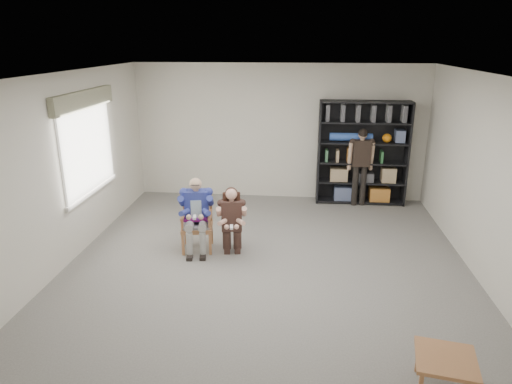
# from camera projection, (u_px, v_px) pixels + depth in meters

# --- Properties ---
(room_shell) EXTENTS (6.00, 7.00, 2.80)m
(room_shell) POSITION_uv_depth(u_px,v_px,m) (266.00, 182.00, 6.17)
(room_shell) COLOR silver
(room_shell) RESTS_ON ground
(floor) EXTENTS (6.00, 7.00, 0.01)m
(floor) POSITION_uv_depth(u_px,v_px,m) (266.00, 274.00, 6.62)
(floor) COLOR slate
(floor) RESTS_ON ground
(window_left) EXTENTS (0.16, 2.00, 1.75)m
(window_left) POSITION_uv_depth(u_px,v_px,m) (88.00, 145.00, 7.32)
(window_left) COLOR white
(window_left) RESTS_ON room_shell
(armchair) EXTENTS (0.60, 0.59, 0.93)m
(armchair) POSITION_uv_depth(u_px,v_px,m) (197.00, 223.00, 7.26)
(armchair) COLOR #AC7C49
(armchair) RESTS_ON floor
(seated_man) EXTENTS (0.61, 0.79, 1.20)m
(seated_man) POSITION_uv_depth(u_px,v_px,m) (197.00, 215.00, 7.21)
(seated_man) COLOR navy
(seated_man) RESTS_ON floor
(kneeling_woman) EXTENTS (0.56, 0.80, 1.10)m
(kneeling_woman) POSITION_uv_depth(u_px,v_px,m) (232.00, 222.00, 7.06)
(kneeling_woman) COLOR #341F1C
(kneeling_woman) RESTS_ON floor
(bookshelf) EXTENTS (1.80, 0.38, 2.10)m
(bookshelf) POSITION_uv_depth(u_px,v_px,m) (362.00, 153.00, 9.22)
(bookshelf) COLOR black
(bookshelf) RESTS_ON floor
(standing_man) EXTENTS (0.52, 0.32, 1.59)m
(standing_man) POSITION_uv_depth(u_px,v_px,m) (360.00, 167.00, 9.16)
(standing_man) COLOR black
(standing_man) RESTS_ON floor
(side_table) EXTENTS (0.64, 0.64, 0.38)m
(side_table) POSITION_uv_depth(u_px,v_px,m) (444.00, 374.00, 4.36)
(side_table) COLOR #AC7C49
(side_table) RESTS_ON floor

